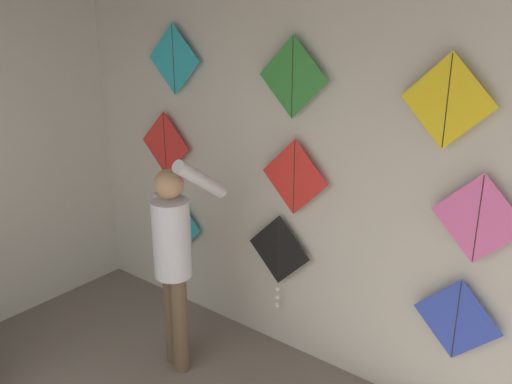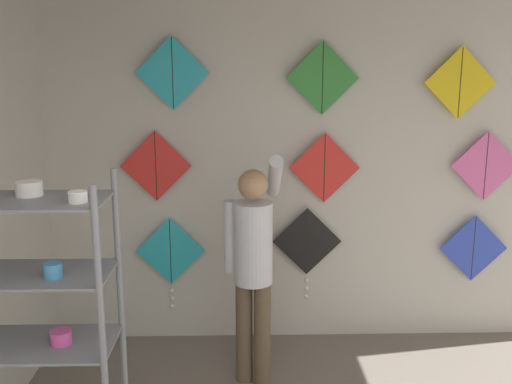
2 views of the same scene
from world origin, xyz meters
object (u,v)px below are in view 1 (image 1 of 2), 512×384
Objects in this scene: kite_0 at (177,228)px; shopkeeper at (174,252)px; kite_3 at (165,144)px; kite_6 at (174,59)px; kite_2 at (457,320)px; kite_8 at (448,101)px; kite_4 at (294,177)px; kite_5 at (478,219)px; kite_7 at (293,77)px; kite_1 at (279,255)px.

shopkeeper is at bearing -44.71° from kite_0.
kite_3 is 0.72m from kite_6.
kite_8 reaches higher than kite_2.
kite_0 is at bearing -179.97° from kite_8.
kite_0 is at bearing -179.98° from kite_2.
kite_0 is 1.38× the size of kite_2.
kite_0 is (-0.65, 0.64, -0.20)m from shopkeeper.
kite_3 is at bearing 180.00° from kite_4.
kite_5 is 1.47m from kite_7.
kite_1 is 1.38× the size of kite_2.
shopkeeper is 2.97× the size of kite_8.
kite_0 is 2.62m from kite_8.
kite_5 is 0.69m from kite_8.
kite_2 reaches higher than kite_0.
kite_2 is 1.00× the size of kite_4.
kite_8 reaches higher than kite_0.
kite_1 is (0.45, 0.64, -0.13)m from shopkeeper.
kite_4 is at bearing 0.00° from kite_3.
kite_4 is 1.00× the size of kite_6.
kite_7 reaches higher than kite_2.
kite_0 is 0.74m from kite_3.
kite_1 is at bearing -179.55° from kite_4.
kite_1 is at bearing -179.96° from kite_2.
kite_3 is 2.58m from kite_5.
kite_0 is 1.84m from kite_7.
kite_8 is at bearing 180.00° from kite_5.
kite_2 is 1.40m from kite_4.
shopkeeper is at bearing -160.73° from kite_5.
kite_7 is (0.54, 0.64, 1.20)m from shopkeeper.
kite_2 is 2.63m from kite_3.
kite_7 reaches higher than kite_3.
kite_4 is 1.21m from kite_8.
shopkeeper is at bearing -160.29° from kite_2.
kite_1 is 1.38× the size of kite_6.
kite_8 is at bearing 0.00° from kite_6.
kite_4 is at bearing 68.46° from shopkeeper.
kite_3 is 1.00× the size of kite_8.
kite_2 is (1.80, 0.64, -0.16)m from shopkeeper.
kite_5 is (1.27, 0.00, 0.01)m from kite_4.
kite_3 is 1.31m from kite_4.
kite_0 is 1.38× the size of kite_7.
kite_8 is at bearing 42.06° from shopkeeper.
kite_1 is at bearing -0.06° from kite_6.
kite_7 is at bearing 180.00° from kite_4.
kite_3 is at bearing 180.00° from kite_5.
kite_7 is 1.05m from kite_8.
kite_2 is 2.76m from kite_6.
kite_3 is at bearing 180.00° from kite_8.
kite_3 is 2.41m from kite_8.
kite_5 is at bearing 0.00° from kite_6.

